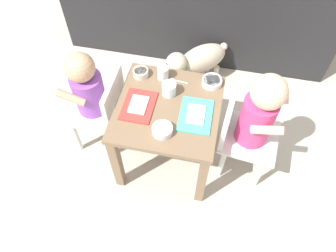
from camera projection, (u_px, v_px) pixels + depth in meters
ground_plane at (168, 155)px, 1.89m from camera, size 7.00×7.00×0.00m
dining_table at (168, 118)px, 1.59m from camera, size 0.49×0.50×0.45m
seated_child_left at (91, 92)px, 1.62m from camera, size 0.28×0.28×0.66m
seated_child_right at (255, 117)px, 1.49m from camera, size 0.31×0.31×0.71m
dog at (197, 60)px, 2.06m from camera, size 0.39×0.36×0.31m
food_tray_left at (139, 105)px, 1.52m from camera, size 0.15×0.20×0.02m
food_tray_right at (196, 115)px, 1.48m from camera, size 0.15×0.21×0.02m
water_cup_left at (169, 90)px, 1.54m from camera, size 0.07×0.07×0.07m
water_cup_right at (163, 73)px, 1.61m from camera, size 0.06×0.06×0.07m
cereal_bowl_right_side at (212, 81)px, 1.59m from camera, size 0.10×0.10×0.03m
cereal_bowl_left_side at (141, 73)px, 1.62m from camera, size 0.08×0.08×0.04m
veggie_bowl_near at (162, 130)px, 1.42m from camera, size 0.09×0.09×0.04m
spoon_by_left_tray at (177, 81)px, 1.61m from camera, size 0.10×0.02×0.01m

